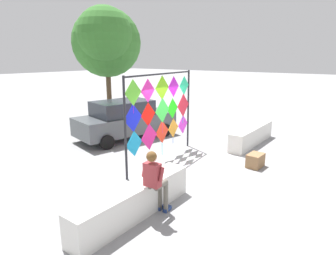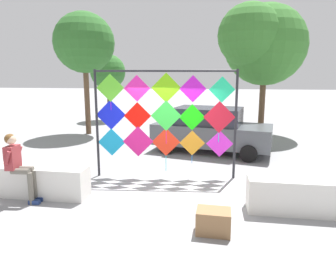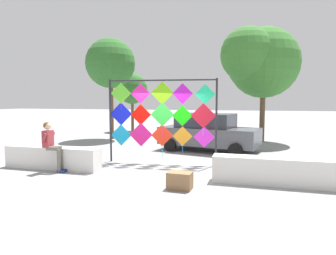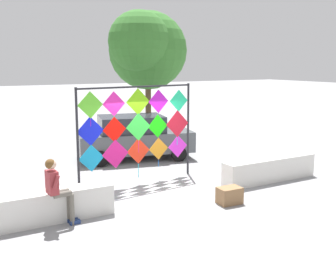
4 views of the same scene
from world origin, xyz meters
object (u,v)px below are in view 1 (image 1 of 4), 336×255
at_px(parked_car, 125,119).
at_px(cardboard_box_large, 255,160).
at_px(kite_display_rack, 161,109).
at_px(tree_far_right, 105,41).
at_px(seated_vendor, 155,178).

distance_m(parked_car, cardboard_box_large, 5.87).
bearing_deg(parked_car, kite_display_rack, -112.62).
bearing_deg(cardboard_box_large, kite_display_rack, 115.63).
distance_m(kite_display_rack, tree_far_right, 7.74).
bearing_deg(parked_car, cardboard_box_large, -89.17).
xyz_separation_m(parked_car, cardboard_box_large, (0.08, -5.83, -0.62)).
xyz_separation_m(seated_vendor, tree_far_right, (6.31, 8.63, 3.37)).
xyz_separation_m(kite_display_rack, tree_far_right, (3.38, 6.50, 2.50)).
distance_m(kite_display_rack, parked_car, 3.42).
xyz_separation_m(cardboard_box_large, tree_far_right, (2.04, 9.30, 4.08)).
distance_m(parked_car, tree_far_right, 5.34).
bearing_deg(tree_far_right, cardboard_box_large, -102.37).
height_order(parked_car, tree_far_right, tree_far_right).
relative_size(parked_car, cardboard_box_large, 7.47).
bearing_deg(tree_far_right, seated_vendor, -126.15).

